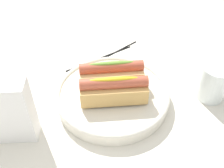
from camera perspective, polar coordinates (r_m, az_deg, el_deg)
name	(u,v)px	position (r m, az deg, el deg)	size (l,w,h in m)	color
ground_plane	(112,99)	(0.66, 0.07, -3.15)	(2.40, 2.40, 0.00)	silver
serving_bowl	(112,95)	(0.64, 0.00, -2.37)	(0.27, 0.27, 0.03)	silver
hotdog_front	(111,74)	(0.63, -0.16, 2.21)	(0.15, 0.05, 0.06)	#DBB270
hotdog_back	(113,90)	(0.59, 0.17, -1.24)	(0.15, 0.05, 0.06)	tan
water_glass	(213,84)	(0.68, 20.80, -0.05)	(0.07, 0.07, 0.09)	white
napkin_box	(5,112)	(0.57, -22.02, -5.58)	(0.11, 0.04, 0.15)	white
chopstick_near	(100,58)	(0.78, -2.66, 5.63)	(0.01, 0.01, 0.22)	black
chopstick_far	(109,55)	(0.79, -0.54, 6.28)	(0.01, 0.01, 0.22)	black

